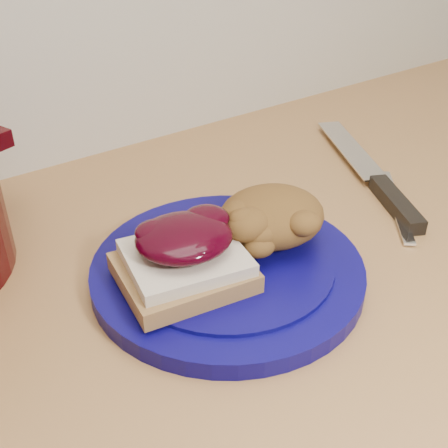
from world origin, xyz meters
TOP-DOWN VIEW (x-y plane):
  - plate at (-0.04, 1.46)m, footprint 0.33×0.33m
  - sandwich at (-0.09, 1.46)m, footprint 0.13×0.12m
  - stuffing_mound at (0.02, 1.46)m, footprint 0.13×0.12m
  - chef_knife at (0.22, 1.48)m, footprint 0.16×0.29m
  - butter_knife at (0.21, 1.45)m, footprint 0.12×0.14m

SIDE VIEW (x-z plane):
  - butter_knife at x=0.21m, z-range 0.90..0.91m
  - chef_knife at x=0.22m, z-range 0.90..0.92m
  - plate at x=-0.04m, z-range 0.90..0.92m
  - sandwich at x=-0.09m, z-range 0.92..0.98m
  - stuffing_mound at x=0.02m, z-range 0.92..0.98m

